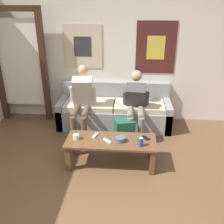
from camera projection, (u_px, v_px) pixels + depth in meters
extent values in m
plane|color=brown|center=(97.00, 201.00, 3.02)|extent=(18.00, 18.00, 0.00)
cube|color=silver|center=(113.00, 55.00, 4.72)|extent=(10.00, 0.05, 2.55)
cube|color=beige|center=(83.00, 47.00, 4.67)|extent=(0.73, 0.01, 0.81)
cube|color=#2D2D33|center=(83.00, 47.00, 4.66)|extent=(0.33, 0.01, 0.36)
cube|color=#471E1E|center=(156.00, 48.00, 4.57)|extent=(0.73, 0.01, 0.94)
cube|color=gold|center=(156.00, 48.00, 4.57)|extent=(0.33, 0.01, 0.42)
cube|color=#382319|center=(44.00, 70.00, 4.72)|extent=(0.10, 0.10, 2.05)
cube|color=#382319|center=(12.00, 8.00, 4.31)|extent=(1.00, 0.10, 0.10)
cube|color=silver|center=(21.00, 64.00, 4.73)|extent=(0.82, 0.02, 1.64)
cube|color=gray|center=(116.00, 101.00, 5.00)|extent=(2.09, 0.13, 0.78)
cube|color=gray|center=(114.00, 117.00, 4.74)|extent=(2.09, 0.62, 0.39)
cube|color=gray|center=(63.00, 113.00, 4.78)|extent=(0.12, 0.62, 0.51)
cube|color=gray|center=(167.00, 116.00, 4.64)|extent=(0.12, 0.62, 0.51)
cube|color=beige|center=(90.00, 105.00, 4.67)|extent=(0.91, 0.58, 0.10)
cube|color=beige|center=(139.00, 106.00, 4.60)|extent=(0.91, 0.58, 0.10)
cube|color=brown|center=(111.00, 141.00, 3.56)|extent=(1.28, 0.50, 0.03)
cube|color=brown|center=(74.00, 144.00, 3.86)|extent=(0.07, 0.07, 0.37)
cube|color=brown|center=(150.00, 147.00, 3.77)|extent=(0.07, 0.07, 0.37)
cube|color=brown|center=(68.00, 159.00, 3.50)|extent=(0.07, 0.07, 0.37)
cube|color=brown|center=(152.00, 163.00, 3.42)|extent=(0.07, 0.07, 0.37)
cylinder|color=brown|center=(75.00, 112.00, 4.24)|extent=(0.11, 0.42, 0.11)
cylinder|color=brown|center=(74.00, 130.00, 4.15)|extent=(0.10, 0.10, 0.46)
cube|color=#232328|center=(73.00, 144.00, 4.18)|extent=(0.11, 0.25, 0.05)
cylinder|color=brown|center=(86.00, 112.00, 4.23)|extent=(0.11, 0.42, 0.11)
cylinder|color=brown|center=(84.00, 130.00, 4.13)|extent=(0.10, 0.10, 0.46)
cube|color=#232328|center=(84.00, 144.00, 4.16)|extent=(0.11, 0.25, 0.05)
cube|color=beige|center=(83.00, 92.00, 4.38)|extent=(0.37, 0.37, 0.57)
sphere|color=tan|center=(83.00, 70.00, 4.31)|extent=(0.17, 0.17, 0.17)
cylinder|color=beige|center=(72.00, 94.00, 4.42)|extent=(0.08, 0.11, 0.30)
cylinder|color=beige|center=(94.00, 95.00, 4.39)|extent=(0.08, 0.11, 0.30)
cylinder|color=gray|center=(130.00, 113.00, 4.19)|extent=(0.11, 0.38, 0.11)
cylinder|color=gray|center=(130.00, 131.00, 4.11)|extent=(0.10, 0.10, 0.46)
cube|color=#232328|center=(129.00, 145.00, 4.14)|extent=(0.11, 0.25, 0.05)
cylinder|color=gray|center=(141.00, 113.00, 4.18)|extent=(0.11, 0.38, 0.11)
cylinder|color=gray|center=(141.00, 131.00, 4.10)|extent=(0.10, 0.10, 0.46)
cube|color=#232328|center=(140.00, 145.00, 4.13)|extent=(0.11, 0.25, 0.05)
cube|color=#3F3F44|center=(136.00, 96.00, 4.38)|extent=(0.37, 0.44, 0.50)
sphere|color=tan|center=(137.00, 76.00, 4.42)|extent=(0.19, 0.19, 0.19)
cylinder|color=#3F3F44|center=(125.00, 98.00, 4.44)|extent=(0.08, 0.14, 0.26)
cylinder|color=#3F3F44|center=(147.00, 98.00, 4.41)|extent=(0.08, 0.14, 0.26)
cube|color=#1E5642|center=(124.00, 132.00, 4.13)|extent=(0.36, 0.32, 0.45)
cube|color=#1E5642|center=(126.00, 141.00, 4.07)|extent=(0.23, 0.14, 0.20)
cylinder|color=#475B75|center=(120.00, 139.00, 3.51)|extent=(0.15, 0.15, 0.06)
torus|color=#475B75|center=(120.00, 137.00, 3.50)|extent=(0.16, 0.16, 0.02)
cylinder|color=silver|center=(76.00, 137.00, 3.55)|extent=(0.09, 0.09, 0.08)
cylinder|color=black|center=(76.00, 134.00, 3.53)|extent=(0.00, 0.00, 0.01)
cylinder|color=#28479E|center=(141.00, 142.00, 3.38)|extent=(0.07, 0.07, 0.12)
cylinder|color=silver|center=(141.00, 138.00, 3.36)|extent=(0.06, 0.06, 0.00)
cube|color=white|center=(95.00, 135.00, 3.65)|extent=(0.08, 0.15, 0.02)
cylinder|color=#333842|center=(96.00, 133.00, 3.67)|extent=(0.01, 0.01, 0.00)
cube|color=white|center=(107.00, 141.00, 3.51)|extent=(0.13, 0.12, 0.02)
cylinder|color=#333842|center=(106.00, 139.00, 3.52)|extent=(0.01, 0.01, 0.00)
cube|color=black|center=(146.00, 138.00, 3.59)|extent=(0.14, 0.15, 0.01)
cube|color=black|center=(146.00, 138.00, 3.59)|extent=(0.13, 0.13, 0.00)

